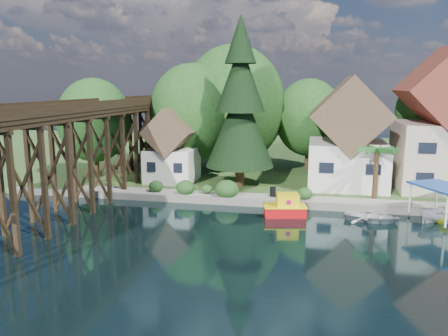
{
  "coord_description": "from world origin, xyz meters",
  "views": [
    {
      "loc": [
        3.48,
        -29.17,
        10.51
      ],
      "look_at": [
        -3.66,
        6.0,
        3.74
      ],
      "focal_mm": 35.0,
      "sensor_mm": 36.0,
      "label": 1
    }
  ],
  "objects_px": {
    "shed": "(172,150)",
    "trestle_bridge": "(83,146)",
    "conifer": "(240,106)",
    "tugboat": "(285,207)",
    "boat_yellow": "(446,215)",
    "boat_white_a": "(372,215)",
    "palm_tree": "(377,151)",
    "boat_canopy": "(441,207)",
    "house_left": "(348,140)",
    "house_center": "(444,129)"
  },
  "relations": [
    {
      "from": "trestle_bridge",
      "to": "house_left",
      "type": "relative_size",
      "value": 4.01
    },
    {
      "from": "conifer",
      "to": "boat_canopy",
      "type": "height_order",
      "value": "conifer"
    },
    {
      "from": "tugboat",
      "to": "trestle_bridge",
      "type": "bearing_deg",
      "value": -178.44
    },
    {
      "from": "tugboat",
      "to": "boat_white_a",
      "type": "bearing_deg",
      "value": 0.21
    },
    {
      "from": "conifer",
      "to": "boat_canopy",
      "type": "relative_size",
      "value": 3.07
    },
    {
      "from": "boat_white_a",
      "to": "boat_yellow",
      "type": "relative_size",
      "value": 1.61
    },
    {
      "from": "boat_white_a",
      "to": "boat_yellow",
      "type": "xyz_separation_m",
      "value": [
        5.56,
        0.5,
        0.25
      ]
    },
    {
      "from": "conifer",
      "to": "tugboat",
      "type": "height_order",
      "value": "conifer"
    },
    {
      "from": "house_left",
      "to": "palm_tree",
      "type": "relative_size",
      "value": 2.24
    },
    {
      "from": "trestle_bridge",
      "to": "conifer",
      "type": "xyz_separation_m",
      "value": [
        12.44,
        8.37,
        3.23
      ]
    },
    {
      "from": "trestle_bridge",
      "to": "house_center",
      "type": "bearing_deg",
      "value": 19.49
    },
    {
      "from": "shed",
      "to": "tugboat",
      "type": "bearing_deg",
      "value": -35.21
    },
    {
      "from": "house_left",
      "to": "house_center",
      "type": "height_order",
      "value": "house_center"
    },
    {
      "from": "boat_yellow",
      "to": "boat_canopy",
      "type": "bearing_deg",
      "value": 41.6
    },
    {
      "from": "trestle_bridge",
      "to": "boat_canopy",
      "type": "relative_size",
      "value": 8.1
    },
    {
      "from": "trestle_bridge",
      "to": "palm_tree",
      "type": "xyz_separation_m",
      "value": [
        25.18,
        5.88,
        -0.55
      ]
    },
    {
      "from": "boat_white_a",
      "to": "palm_tree",
      "type": "bearing_deg",
      "value": 0.46
    },
    {
      "from": "tugboat",
      "to": "boat_canopy",
      "type": "distance_m",
      "value": 12.02
    },
    {
      "from": "trestle_bridge",
      "to": "house_center",
      "type": "height_order",
      "value": "house_center"
    },
    {
      "from": "shed",
      "to": "boat_canopy",
      "type": "height_order",
      "value": "shed"
    },
    {
      "from": "shed",
      "to": "boat_yellow",
      "type": "bearing_deg",
      "value": -18.49
    },
    {
      "from": "conifer",
      "to": "boat_yellow",
      "type": "bearing_deg",
      "value": -22.89
    },
    {
      "from": "house_left",
      "to": "tugboat",
      "type": "relative_size",
      "value": 2.96
    },
    {
      "from": "boat_canopy",
      "to": "trestle_bridge",
      "type": "bearing_deg",
      "value": -177.65
    },
    {
      "from": "tugboat",
      "to": "boat_white_a",
      "type": "xyz_separation_m",
      "value": [
        6.79,
        0.02,
        -0.31
      ]
    },
    {
      "from": "house_center",
      "to": "conifer",
      "type": "bearing_deg",
      "value": -171.39
    },
    {
      "from": "trestle_bridge",
      "to": "house_center",
      "type": "relative_size",
      "value": 3.18
    },
    {
      "from": "boat_white_a",
      "to": "conifer",
      "type": "bearing_deg",
      "value": 66.0
    },
    {
      "from": "shed",
      "to": "conifer",
      "type": "height_order",
      "value": "conifer"
    },
    {
      "from": "trestle_bridge",
      "to": "shed",
      "type": "relative_size",
      "value": 5.63
    },
    {
      "from": "house_left",
      "to": "conifer",
      "type": "relative_size",
      "value": 0.66
    },
    {
      "from": "house_center",
      "to": "tugboat",
      "type": "distance_m",
      "value": 18.95
    },
    {
      "from": "shed",
      "to": "trestle_bridge",
      "type": "bearing_deg",
      "value": -118.19
    },
    {
      "from": "palm_tree",
      "to": "boat_yellow",
      "type": "bearing_deg",
      "value": -46.04
    },
    {
      "from": "boat_yellow",
      "to": "boat_white_a",
      "type": "bearing_deg",
      "value": 77.5
    },
    {
      "from": "shed",
      "to": "boat_white_a",
      "type": "xyz_separation_m",
      "value": [
        19.33,
        -8.82,
        -3.39
      ]
    },
    {
      "from": "house_center",
      "to": "shed",
      "type": "relative_size",
      "value": 1.77
    },
    {
      "from": "boat_yellow",
      "to": "house_center",
      "type": "bearing_deg",
      "value": -29.28
    },
    {
      "from": "house_left",
      "to": "trestle_bridge",
      "type": "bearing_deg",
      "value": -154.79
    },
    {
      "from": "boat_white_a",
      "to": "shed",
      "type": "bearing_deg",
      "value": 74.96
    },
    {
      "from": "trestle_bridge",
      "to": "house_center",
      "type": "distance_m",
      "value": 33.96
    },
    {
      "from": "conifer",
      "to": "boat_canopy",
      "type": "xyz_separation_m",
      "value": [
        17.09,
        -7.15,
        -7.32
      ]
    },
    {
      "from": "palm_tree",
      "to": "boat_white_a",
      "type": "xyz_separation_m",
      "value": [
        -0.86,
        -5.38,
        -4.37
      ]
    },
    {
      "from": "tugboat",
      "to": "palm_tree",
      "type": "bearing_deg",
      "value": 35.25
    },
    {
      "from": "conifer",
      "to": "palm_tree",
      "type": "height_order",
      "value": "conifer"
    },
    {
      "from": "house_left",
      "to": "tugboat",
      "type": "height_order",
      "value": "house_left"
    },
    {
      "from": "shed",
      "to": "tugboat",
      "type": "relative_size",
      "value": 2.1
    },
    {
      "from": "shed",
      "to": "boat_yellow",
      "type": "xyz_separation_m",
      "value": [
        24.88,
        -8.32,
        -3.14
      ]
    },
    {
      "from": "house_center",
      "to": "boat_canopy",
      "type": "bearing_deg",
      "value": -103.73
    },
    {
      "from": "conifer",
      "to": "boat_white_a",
      "type": "distance_m",
      "value": 16.41
    }
  ]
}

